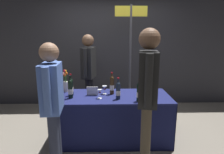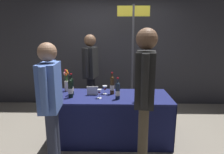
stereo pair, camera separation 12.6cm
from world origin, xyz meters
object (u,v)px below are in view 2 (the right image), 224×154
Objects in this scene: tasting_table at (112,109)px; wine_glass_near_taster at (142,87)px; vendor_presenter at (91,69)px; display_bottle_0 at (118,90)px; flower_vase at (67,83)px; wine_glass_mid at (105,88)px; wine_glass_near_vendor at (99,92)px; taster_foreground_right at (145,90)px; booth_signpost at (133,46)px; featured_wine_bottle at (72,86)px.

wine_glass_near_taster reaches higher than tasting_table.
wine_glass_near_taster is 0.08× the size of vendor_presenter.
display_bottle_0 is at bearing 38.12° from vendor_presenter.
flower_vase is (-1.26, 0.08, 0.03)m from wine_glass_near_taster.
wine_glass_near_taster is at bearing 6.77° from wine_glass_mid.
display_bottle_0 is 0.87× the size of flower_vase.
taster_foreground_right reaches higher than wine_glass_near_vendor.
booth_signpost is (0.84, 0.18, 0.43)m from vendor_presenter.
wine_glass_near_taster is at bearing 23.14° from wine_glass_near_vendor.
featured_wine_bottle reaches higher than wine_glass_near_taster.
booth_signpost is (0.31, 1.20, 0.57)m from display_bottle_0.
tasting_table is 0.40m from display_bottle_0.
wine_glass_mid is 1.24m from booth_signpost.
taster_foreground_right is (1.17, -0.98, 0.19)m from flower_vase.
wine_glass_mid is 0.36× the size of flower_vase.
wine_glass_mid is (-0.20, 0.26, -0.04)m from display_bottle_0.
featured_wine_bottle is at bearing -58.64° from flower_vase.
featured_wine_bottle is 1.14m from wine_glass_near_taster.
wine_glass_near_vendor is 0.69m from flower_vase.
featured_wine_bottle is 1.06× the size of display_bottle_0.
flower_vase reaches higher than featured_wine_bottle.
wine_glass_near_vendor is at bearing -156.86° from wine_glass_near_taster.
taster_foreground_right is (0.40, -0.74, 0.54)m from tasting_table.
tasting_table is at bearing -17.12° from flower_vase.
display_bottle_0 is 0.68m from taster_foreground_right.
featured_wine_bottle is at bearing 165.26° from display_bottle_0.
booth_signpost is at bearing 61.45° from wine_glass_mid.
display_bottle_0 is at bearing 38.22° from taster_foreground_right.
wine_glass_near_taster is (0.40, 0.33, -0.04)m from display_bottle_0.
vendor_presenter is 1.80m from taster_foreground_right.
vendor_presenter reaches higher than display_bottle_0.
vendor_presenter is (0.20, 0.83, 0.13)m from featured_wine_bottle.
wine_glass_near_vendor is at bearing 171.40° from display_bottle_0.
tasting_table is 1.04× the size of taster_foreground_right.
taster_foreground_right reaches higher than vendor_presenter.
taster_foreground_right reaches higher than featured_wine_bottle.
vendor_presenter is 0.96m from booth_signpost.
wine_glass_near_taster is 0.06× the size of booth_signpost.
featured_wine_bottle is 0.48m from wine_glass_near_vendor.
display_bottle_0 is at bearing -62.67° from tasting_table.
display_bottle_0 is at bearing -25.33° from flower_vase.
taster_foreground_right is (0.51, -0.83, 0.22)m from wine_glass_mid.
flower_vase is at bearing 176.50° from wine_glass_near_taster.
featured_wine_bottle reaches higher than wine_glass_near_vendor.
vendor_presenter is at bearing 117.39° from tasting_table.
wine_glass_mid is 0.96× the size of wine_glass_near_taster.
wine_glass_near_vendor is 0.88m from taster_foreground_right.
featured_wine_bottle is 0.92× the size of flower_vase.
featured_wine_bottle is 2.56× the size of wine_glass_mid.
tasting_table is 4.78× the size of flower_vase.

